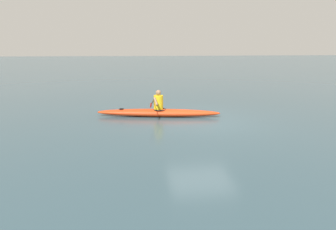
# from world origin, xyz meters

# --- Properties ---
(ground_plane) EXTENTS (160.00, 160.00, 0.00)m
(ground_plane) POSITION_xyz_m (0.00, 0.00, 0.00)
(ground_plane) COLOR #334C56
(kayak) EXTENTS (5.01, 1.41, 0.31)m
(kayak) POSITION_xyz_m (1.57, -0.94, 0.15)
(kayak) COLOR red
(kayak) RESTS_ON ground
(kayaker) EXTENTS (0.61, 2.36, 0.77)m
(kayaker) POSITION_xyz_m (1.59, -0.95, 0.63)
(kayaker) COLOR yellow
(kayaker) RESTS_ON kayak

